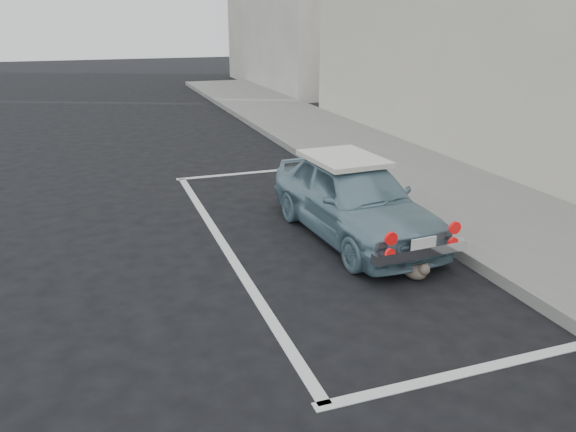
% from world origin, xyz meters
% --- Properties ---
extents(ground, '(80.00, 80.00, 0.00)m').
position_xyz_m(ground, '(0.00, 0.00, 0.00)').
color(ground, black).
rests_on(ground, ground).
extents(sidewalk, '(2.80, 40.00, 0.15)m').
position_xyz_m(sidewalk, '(3.20, 2.00, 0.07)').
color(sidewalk, slate).
rests_on(sidewalk, ground).
extents(pline_rear, '(3.00, 0.12, 0.01)m').
position_xyz_m(pline_rear, '(0.50, -0.50, 0.00)').
color(pline_rear, silver).
rests_on(pline_rear, ground).
extents(pline_front, '(3.00, 0.12, 0.01)m').
position_xyz_m(pline_front, '(0.50, 6.50, 0.00)').
color(pline_front, silver).
rests_on(pline_front, ground).
extents(pline_side, '(0.12, 7.00, 0.01)m').
position_xyz_m(pline_side, '(-0.90, 3.00, 0.00)').
color(pline_side, silver).
rests_on(pline_side, ground).
extents(retro_coupe, '(1.51, 3.34, 1.11)m').
position_xyz_m(retro_coupe, '(0.90, 2.77, 0.56)').
color(retro_coupe, '#7396A6').
rests_on(retro_coupe, ground).
extents(cat, '(0.29, 0.48, 0.26)m').
position_xyz_m(cat, '(1.00, 1.26, 0.12)').
color(cat, brown).
rests_on(cat, ground).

